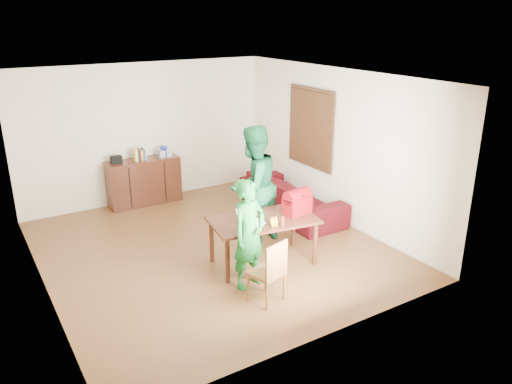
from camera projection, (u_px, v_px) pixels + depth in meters
room at (206, 168)px, 7.67m from camera, size 5.20×5.70×2.90m
table at (263, 224)px, 7.32m from camera, size 1.65×1.09×0.72m
chair at (267, 283)px, 6.46m from camera, size 0.48×0.47×0.87m
person_near at (249, 234)px, 6.67m from camera, size 0.64×0.51×1.53m
person_far at (253, 186)px, 7.91m from camera, size 1.12×0.99×1.95m
laptop at (253, 221)px, 7.09m from camera, size 0.35×0.27×0.23m
bananas at (274, 225)px, 7.01m from camera, size 0.17×0.14×0.06m
bottle at (282, 221)px, 7.00m from camera, size 0.07×0.07×0.18m
red_bag at (297, 204)px, 7.43m from camera, size 0.45×0.30×0.30m
sofa at (291, 196)px, 9.30m from camera, size 0.91×2.32×0.68m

